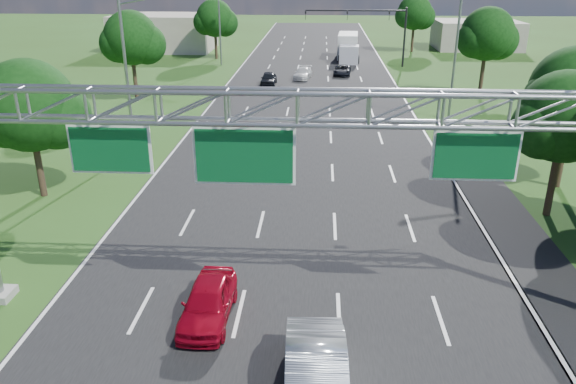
# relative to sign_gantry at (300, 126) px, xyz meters

# --- Properties ---
(ground) EXTENTS (220.00, 220.00, 0.00)m
(ground) POSITION_rel_sign_gantry_xyz_m (-0.33, 18.00, -6.89)
(ground) COLOR #274314
(ground) RESTS_ON ground
(road) EXTENTS (18.00, 180.00, 0.02)m
(road) POSITION_rel_sign_gantry_xyz_m (-0.33, 18.00, -6.89)
(road) COLOR black
(road) RESTS_ON ground
(road_flare) EXTENTS (3.00, 30.00, 0.02)m
(road_flare) POSITION_rel_sign_gantry_xyz_m (9.87, 2.00, -6.89)
(road_flare) COLOR black
(road_flare) RESTS_ON ground
(sign_gantry) EXTENTS (23.50, 1.00, 9.56)m
(sign_gantry) POSITION_rel_sign_gantry_xyz_m (0.00, 0.00, 0.00)
(sign_gantry) COLOR gray
(sign_gantry) RESTS_ON ground
(traffic_signal) EXTENTS (12.21, 0.24, 7.00)m
(traffic_signal) POSITION_rel_sign_gantry_xyz_m (7.15, 53.00, -1.72)
(traffic_signal) COLOR black
(traffic_signal) RESTS_ON ground
(streetlight_l_near) EXTENTS (2.97, 0.22, 10.16)m
(streetlight_l_near) POSITION_rel_sign_gantry_xyz_m (-11.63, 18.00, -1.31)
(streetlight_l_near) COLOR gray
(streetlight_l_near) RESTS_ON ground
(streetlight_l_far) EXTENTS (2.97, 0.22, 10.16)m
(streetlight_l_far) POSITION_rel_sign_gantry_xyz_m (-11.63, 53.00, -1.31)
(streetlight_l_far) COLOR gray
(streetlight_l_far) RESTS_ON ground
(streetlight_r_mid) EXTENTS (2.97, 0.22, 10.16)m
(streetlight_r_mid) POSITION_rel_sign_gantry_xyz_m (10.97, 28.00, -1.31)
(streetlight_r_mid) COLOR gray
(streetlight_r_mid) RESTS_ON ground
(tree_verge_la) EXTENTS (5.76, 4.80, 7.40)m
(tree_verge_la) POSITION_rel_sign_gantry_xyz_m (-14.25, 10.04, -2.13)
(tree_verge_la) COLOR #2D2116
(tree_verge_la) RESTS_ON ground
(tree_verge_lb) EXTENTS (5.76, 4.80, 8.06)m
(tree_verge_lb) POSITION_rel_sign_gantry_xyz_m (-16.25, 33.04, -1.48)
(tree_verge_lb) COLOR #2D2116
(tree_verge_lb) RESTS_ON ground
(tree_verge_lc) EXTENTS (5.76, 4.80, 7.62)m
(tree_verge_lc) POSITION_rel_sign_gantry_xyz_m (-13.25, 58.04, -1.92)
(tree_verge_lc) COLOR #2D2116
(tree_verge_lc) RESTS_ON ground
(tree_verge_rd) EXTENTS (5.76, 4.80, 8.28)m
(tree_verge_rd) POSITION_rel_sign_gantry_xyz_m (15.75, 36.04, -1.26)
(tree_verge_rd) COLOR #2D2116
(tree_verge_rd) RESTS_ON ground
(tree_verge_re) EXTENTS (5.76, 4.80, 7.84)m
(tree_verge_re) POSITION_rel_sign_gantry_xyz_m (13.75, 66.04, -1.70)
(tree_verge_re) COLOR #2D2116
(tree_verge_re) RESTS_ON ground
(building_left) EXTENTS (14.00, 10.00, 5.00)m
(building_left) POSITION_rel_sign_gantry_xyz_m (-22.33, 66.00, -4.39)
(building_left) COLOR #A19787
(building_left) RESTS_ON ground
(building_right) EXTENTS (12.00, 9.00, 4.00)m
(building_right) POSITION_rel_sign_gantry_xyz_m (23.67, 70.00, -4.89)
(building_right) COLOR #A19787
(building_right) RESTS_ON ground
(red_coupe) EXTENTS (1.72, 4.13, 1.40)m
(red_coupe) POSITION_rel_sign_gantry_xyz_m (-3.16, -0.86, -6.19)
(red_coupe) COLOR #9E071A
(red_coupe) RESTS_ON ground
(silver_sedan) EXTENTS (1.97, 5.15, 1.67)m
(silver_sedan) POSITION_rel_sign_gantry_xyz_m (0.69, -4.78, -6.05)
(silver_sedan) COLOR #B2B9BF
(silver_sedan) RESTS_ON ground
(car_queue_a) EXTENTS (2.18, 4.24, 1.18)m
(car_queue_a) POSITION_rel_sign_gantry_xyz_m (-1.33, 44.64, -6.30)
(car_queue_a) COLOR silver
(car_queue_a) RESTS_ON ground
(car_queue_b) EXTENTS (2.14, 4.13, 1.11)m
(car_queue_b) POSITION_rel_sign_gantry_xyz_m (3.07, 46.94, -6.34)
(car_queue_b) COLOR black
(car_queue_b) RESTS_ON ground
(car_queue_c) EXTENTS (1.57, 3.87, 1.32)m
(car_queue_c) POSITION_rel_sign_gantry_xyz_m (-4.78, 40.90, -6.23)
(car_queue_c) COLOR black
(car_queue_c) RESTS_ON ground
(box_truck) EXTENTS (2.89, 8.73, 3.25)m
(box_truck) POSITION_rel_sign_gantry_xyz_m (4.15, 58.33, -5.33)
(box_truck) COLOR silver
(box_truck) RESTS_ON ground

